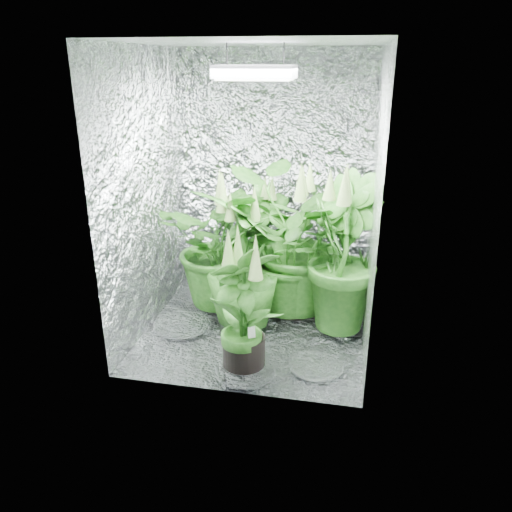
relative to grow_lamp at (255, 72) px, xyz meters
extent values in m
plane|color=silver|center=(0.00, 0.00, -1.83)|extent=(1.60, 1.60, 0.00)
cube|color=silver|center=(0.00, 0.80, -0.83)|extent=(1.60, 0.02, 2.00)
cube|color=silver|center=(0.00, -0.80, -0.83)|extent=(1.60, 0.02, 2.00)
cube|color=silver|center=(-0.80, 0.00, -0.83)|extent=(0.02, 1.60, 2.00)
cube|color=silver|center=(0.80, 0.00, -0.83)|extent=(0.02, 1.60, 2.00)
cube|color=silver|center=(0.00, 0.00, 0.17)|extent=(1.60, 1.60, 0.01)
cube|color=gray|center=(0.00, 0.00, 0.00)|extent=(0.50, 0.30, 0.08)
cube|color=white|center=(0.00, 0.00, -0.04)|extent=(0.46, 0.26, 0.01)
cylinder|color=black|center=(-0.18, 0.00, 0.11)|extent=(0.01, 0.01, 0.13)
cylinder|color=black|center=(0.18, 0.00, 0.11)|extent=(0.01, 0.01, 0.13)
cylinder|color=black|center=(-0.32, 0.32, -1.69)|extent=(0.30, 0.30, 0.26)
cylinder|color=#4E331B|center=(-0.32, 0.32, -1.58)|extent=(0.27, 0.27, 0.03)
imported|color=#12400F|center=(-0.32, 0.32, -1.28)|extent=(1.05, 1.05, 1.02)
cone|color=olive|center=(-0.32, 0.32, -0.84)|extent=(0.10, 0.10, 0.26)
cylinder|color=black|center=(-0.04, 0.61, -1.71)|extent=(0.25, 0.25, 0.23)
cylinder|color=#4E331B|center=(-0.04, 0.61, -1.62)|extent=(0.23, 0.23, 0.03)
imported|color=#12400F|center=(-0.04, 0.61, -1.32)|extent=(0.71, 0.71, 0.96)
cone|color=olive|center=(-0.04, 0.61, -0.89)|extent=(0.08, 0.08, 0.23)
cylinder|color=black|center=(0.60, 0.14, -1.69)|extent=(0.30, 0.30, 0.27)
cylinder|color=#4E331B|center=(0.60, 0.14, -1.57)|extent=(0.28, 0.28, 0.03)
imported|color=#12400F|center=(0.60, 0.14, -1.22)|extent=(0.79, 0.79, 1.14)
cone|color=olive|center=(0.60, 0.14, -0.72)|extent=(0.10, 0.10, 0.27)
cylinder|color=black|center=(-0.10, 0.05, -1.71)|extent=(0.27, 0.27, 0.24)
cylinder|color=#4E331B|center=(-0.10, 0.05, -1.60)|extent=(0.25, 0.25, 0.03)
imported|color=#12400F|center=(-0.10, 0.05, -1.31)|extent=(0.75, 0.75, 0.98)
cone|color=olive|center=(-0.10, 0.05, -0.87)|extent=(0.09, 0.09, 0.24)
cylinder|color=black|center=(0.25, 0.31, -1.69)|extent=(0.30, 0.30, 0.27)
cylinder|color=#4E331B|center=(0.25, 0.31, -1.57)|extent=(0.28, 0.28, 0.03)
imported|color=#12400F|center=(0.25, 0.31, -1.23)|extent=(1.39, 1.39, 1.13)
cone|color=olive|center=(0.25, 0.31, -0.73)|extent=(0.10, 0.10, 0.27)
cylinder|color=black|center=(0.03, -0.55, -1.70)|extent=(0.27, 0.27, 0.25)
cylinder|color=#4E331B|center=(0.03, -0.55, -1.60)|extent=(0.25, 0.25, 0.03)
imported|color=#12400F|center=(0.03, -0.55, -1.36)|extent=(0.64, 0.64, 0.87)
cone|color=olive|center=(0.03, -0.55, -0.99)|extent=(0.09, 0.09, 0.25)
cylinder|color=black|center=(0.63, 0.62, -1.79)|extent=(0.14, 0.14, 0.08)
cylinder|color=black|center=(0.63, 0.62, -1.63)|extent=(0.12, 0.12, 0.10)
cylinder|color=#4C4C51|center=(0.57, 0.63, -1.63)|extent=(0.09, 0.29, 0.30)
torus|color=#4C4C51|center=(0.57, 0.63, -1.63)|extent=(0.09, 0.31, 0.31)
cube|color=white|center=(0.09, -0.58, -1.53)|extent=(0.05, 0.04, 0.07)
camera|label=1|loc=(0.65, -3.27, 0.07)|focal=35.00mm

